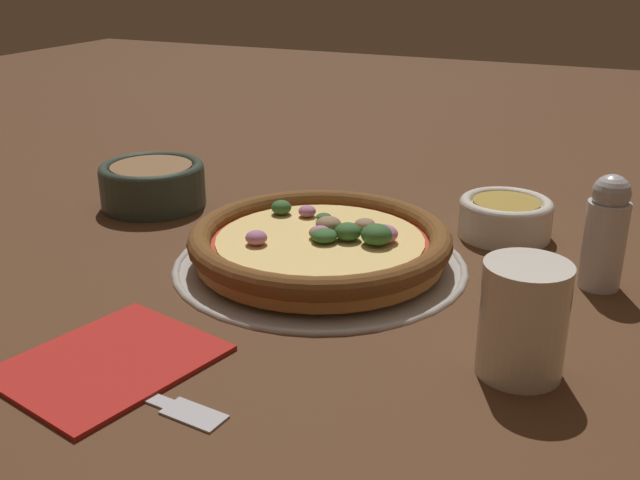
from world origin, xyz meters
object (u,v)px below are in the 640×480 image
(pizza, at_px, (321,242))
(bowl_near, at_px, (505,215))
(drinking_cup, at_px, (523,320))
(fork, at_px, (131,390))
(pizza_tray, at_px, (320,263))
(bowl_far, at_px, (153,183))
(napkin, at_px, (110,360))
(pepper_shaker, at_px, (606,232))

(pizza, distance_m, bowl_near, 0.22)
(drinking_cup, distance_m, fork, 0.29)
(pizza_tray, relative_size, bowl_far, 2.32)
(bowl_far, relative_size, drinking_cup, 1.44)
(pizza, relative_size, bowl_far, 2.06)
(drinking_cup, distance_m, napkin, 0.31)
(pizza_tray, bearing_deg, pepper_shaker, 103.96)
(drinking_cup, height_order, napkin, drinking_cup)
(pizza_tray, distance_m, napkin, 0.25)
(fork, height_order, pepper_shaker, pepper_shaker)
(pizza_tray, xyz_separation_m, napkin, (0.24, -0.07, 0.00))
(pizza_tray, bearing_deg, pizza, 130.48)
(pizza, bearing_deg, bowl_far, -107.51)
(drinking_cup, bearing_deg, pepper_shaker, 168.00)
(pizza, relative_size, drinking_cup, 2.96)
(pepper_shaker, bearing_deg, bowl_near, -131.52)
(bowl_near, bearing_deg, drinking_cup, 13.80)
(pepper_shaker, bearing_deg, fork, -41.11)
(fork, bearing_deg, pizza_tray, 90.24)
(fork, bearing_deg, napkin, 154.69)
(napkin, relative_size, pepper_shaker, 1.60)
(pepper_shaker, bearing_deg, drinking_cup, -12.00)
(drinking_cup, bearing_deg, bowl_near, -166.20)
(bowl_near, bearing_deg, fork, -22.75)
(pizza_tray, distance_m, bowl_far, 0.28)
(bowl_near, bearing_deg, pizza_tray, -43.08)
(pizza, distance_m, napkin, 0.25)
(pizza_tray, distance_m, pizza, 0.02)
(drinking_cup, height_order, pepper_shaker, pepper_shaker)
(bowl_near, relative_size, drinking_cup, 1.15)
(drinking_cup, relative_size, napkin, 0.50)
(bowl_far, distance_m, fork, 0.42)
(napkin, bearing_deg, pizza, 164.33)
(bowl_near, relative_size, pepper_shaker, 0.93)
(pizza, xyz_separation_m, drinking_cup, (0.12, 0.22, 0.02))
(pizza_tray, xyz_separation_m, bowl_far, (-0.08, -0.27, 0.03))
(napkin, bearing_deg, pizza_tray, 164.41)
(pizza, height_order, bowl_near, pizza)
(napkin, bearing_deg, bowl_near, 151.56)
(pizza_tray, relative_size, drinking_cup, 3.34)
(pepper_shaker, bearing_deg, pizza_tray, -76.04)
(bowl_near, height_order, fork, bowl_near)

